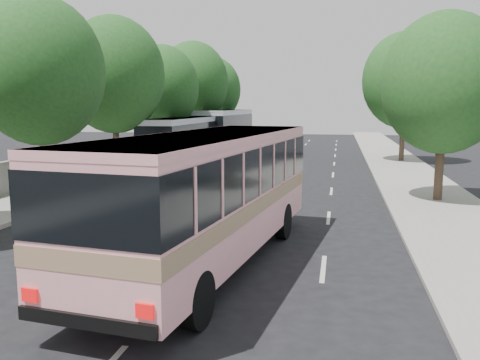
% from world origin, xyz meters
% --- Properties ---
extents(ground, '(120.00, 120.00, 0.00)m').
position_xyz_m(ground, '(0.00, 0.00, 0.00)').
color(ground, black).
rests_on(ground, ground).
extents(sidewalk_left, '(4.00, 90.00, 0.15)m').
position_xyz_m(sidewalk_left, '(-8.50, 20.00, 0.07)').
color(sidewalk_left, '#9E998E').
rests_on(sidewalk_left, ground).
extents(sidewalk_right, '(4.00, 90.00, 0.12)m').
position_xyz_m(sidewalk_right, '(8.50, 20.00, 0.06)').
color(sidewalk_right, '#9E998E').
rests_on(sidewalk_right, ground).
extents(low_wall, '(0.30, 90.00, 1.50)m').
position_xyz_m(low_wall, '(-10.30, 20.00, 0.90)').
color(low_wall, '#9E998E').
rests_on(low_wall, sidewalk_left).
extents(tree_left_b, '(5.70, 5.70, 8.88)m').
position_xyz_m(tree_left_b, '(-8.42, 5.94, 5.82)').
color(tree_left_b, '#38281E').
rests_on(tree_left_b, ground).
extents(tree_left_c, '(6.00, 6.00, 9.35)m').
position_xyz_m(tree_left_c, '(-8.62, 13.94, 6.12)').
color(tree_left_c, '#38281E').
rests_on(tree_left_c, ground).
extents(tree_left_d, '(5.52, 5.52, 8.60)m').
position_xyz_m(tree_left_d, '(-8.52, 21.94, 5.63)').
color(tree_left_d, '#38281E').
rests_on(tree_left_d, ground).
extents(tree_left_e, '(6.30, 6.30, 9.82)m').
position_xyz_m(tree_left_e, '(-8.42, 29.94, 6.43)').
color(tree_left_e, '#38281E').
rests_on(tree_left_e, ground).
extents(tree_left_f, '(5.88, 5.88, 9.16)m').
position_xyz_m(tree_left_f, '(-8.62, 37.94, 6.00)').
color(tree_left_f, '#38281E').
rests_on(tree_left_f, ground).
extents(tree_right_near, '(5.10, 5.10, 7.95)m').
position_xyz_m(tree_right_near, '(8.78, 7.94, 5.20)').
color(tree_right_near, '#38281E').
rests_on(tree_right_near, ground).
extents(tree_right_far, '(6.00, 6.00, 9.35)m').
position_xyz_m(tree_right_far, '(9.08, 23.94, 6.12)').
color(tree_right_far, '#38281E').
rests_on(tree_right_far, ground).
extents(pink_bus, '(4.01, 10.90, 3.40)m').
position_xyz_m(pink_bus, '(1.30, -2.25, 2.11)').
color(pink_bus, '#FDA3A8').
rests_on(pink_bus, ground).
extents(pink_taxi, '(2.21, 4.61, 1.52)m').
position_xyz_m(pink_taxi, '(-1.33, 9.53, 0.76)').
color(pink_taxi, '#E5134D').
rests_on(pink_taxi, ground).
extents(white_pickup, '(2.55, 5.33, 1.50)m').
position_xyz_m(white_pickup, '(-3.83, 11.28, 0.75)').
color(white_pickup, white).
rests_on(white_pickup, ground).
extents(tour_coach_front, '(2.42, 10.94, 3.27)m').
position_xyz_m(tour_coach_front, '(-6.30, 19.26, 1.97)').
color(tour_coach_front, silver).
rests_on(tour_coach_front, ground).
extents(tour_coach_rear, '(2.87, 12.45, 3.71)m').
position_xyz_m(tour_coach_rear, '(-5.77, 30.92, 2.23)').
color(tour_coach_rear, white).
rests_on(tour_coach_rear, ground).
extents(taxi_roof_sign, '(0.56, 0.23, 0.18)m').
position_xyz_m(taxi_roof_sign, '(-1.33, 9.53, 1.61)').
color(taxi_roof_sign, silver).
rests_on(taxi_roof_sign, pink_taxi).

